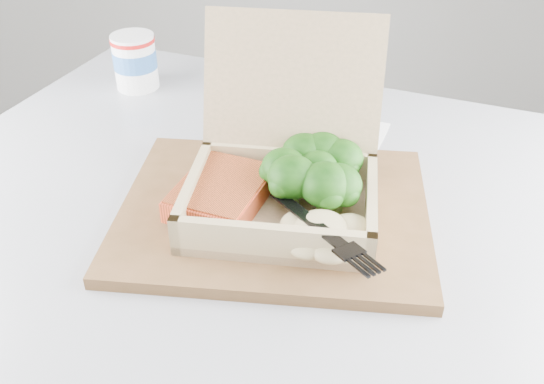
# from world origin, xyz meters

# --- Properties ---
(cafe_table) EXTENTS (1.03, 1.03, 0.74)m
(cafe_table) POSITION_xyz_m (0.30, 0.44, 0.55)
(cafe_table) COLOR black
(cafe_table) RESTS_ON floor
(serving_tray) EXTENTS (0.34, 0.28, 0.01)m
(serving_tray) POSITION_xyz_m (0.35, 0.46, 0.74)
(serving_tray) COLOR brown
(serving_tray) RESTS_ON cafe_table
(takeout_container) EXTENTS (0.21, 0.22, 0.18)m
(takeout_container) POSITION_xyz_m (0.36, 0.48, 0.79)
(takeout_container) COLOR tan
(takeout_container) RESTS_ON serving_tray
(salmon_fillet) EXTENTS (0.12, 0.13, 0.02)m
(salmon_fillet) POSITION_xyz_m (0.30, 0.46, 0.77)
(salmon_fillet) COLOR #F3502F
(salmon_fillet) RESTS_ON takeout_container
(broccoli_pile) EXTENTS (0.12, 0.12, 0.04)m
(broccoli_pile) POSITION_xyz_m (0.40, 0.48, 0.78)
(broccoli_pile) COLOR #276616
(broccoli_pile) RESTS_ON takeout_container
(mashed_potatoes) EXTENTS (0.09, 0.08, 0.03)m
(mashed_potatoes) POSITION_xyz_m (0.40, 0.39, 0.77)
(mashed_potatoes) COLOR #C9BF82
(mashed_potatoes) RESTS_ON takeout_container
(plastic_fork) EXTENTS (0.11, 0.15, 0.02)m
(plastic_fork) POSITION_xyz_m (0.38, 0.42, 0.79)
(plastic_fork) COLOR black
(plastic_fork) RESTS_ON mashed_potatoes
(paper_cup) EXTENTS (0.07, 0.07, 0.08)m
(paper_cup) POSITION_xyz_m (0.13, 0.78, 0.78)
(paper_cup) COLOR white
(paper_cup) RESTS_ON cafe_table
(receipt) EXTENTS (0.12, 0.17, 0.00)m
(receipt) POSITION_xyz_m (0.44, 0.62, 0.74)
(receipt) COLOR white
(receipt) RESTS_ON cafe_table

